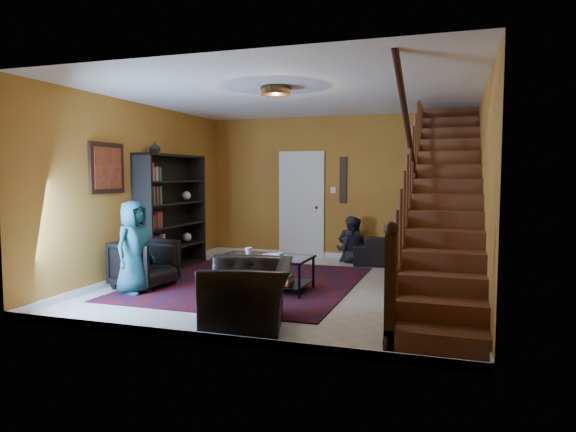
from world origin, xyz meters
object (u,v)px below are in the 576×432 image
Objects in this scene: sofa at (405,251)px; armchair_left at (145,264)px; armchair_right at (249,294)px; coffee_table at (265,271)px; bookshelf at (172,215)px.

armchair_left reaches higher than sofa.
armchair_right reaches higher than coffee_table.
armchair_left is (0.35, -1.38, -0.61)m from bookshelf.
bookshelf reaches higher than coffee_table.
bookshelf reaches higher than sofa.
armchair_right is at bearing 67.72° from sofa.
armchair_right reaches higher than sofa.
bookshelf is at bearing 21.44° from armchair_left.
armchair_left reaches higher than coffee_table.
coffee_table is at bearing 178.79° from armchair_right.
armchair_left is 1.78m from coffee_table.
sofa is 2.37× the size of armchair_left.
armchair_right is at bearing -113.49° from armchair_left.
sofa is (3.81, 1.70, -0.69)m from bookshelf.
armchair_left is at bearing -75.61° from bookshelf.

